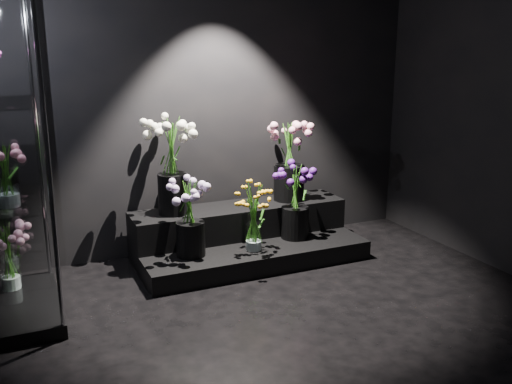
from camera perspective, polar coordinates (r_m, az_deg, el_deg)
floor at (r=3.68m, az=6.13°, el=-15.07°), size 4.00×4.00×0.00m
wall_back at (r=5.03m, az=-5.06°, el=9.87°), size 4.00×0.00×4.00m
display_riser at (r=5.01m, az=-1.13°, el=-4.45°), size 1.92×0.85×0.43m
bouquet_orange_bells at (r=4.64m, az=-0.23°, el=-2.46°), size 0.31×0.31×0.57m
bouquet_lilac at (r=4.54m, az=-6.62°, el=-2.19°), size 0.39×0.39×0.61m
bouquet_purple at (r=4.93m, az=3.95°, el=-0.63°), size 0.35×0.35×0.65m
bouquet_cream_roses at (r=4.74m, az=-8.43°, el=3.28°), size 0.46×0.46×0.81m
bouquet_pink_roses at (r=5.14m, az=3.35°, el=3.30°), size 0.40×0.40×0.70m
bouquet_case_pink at (r=3.82m, az=-23.73°, el=1.65°), size 0.30×0.30×0.39m
bouquet_case_base_pink at (r=4.44m, az=-23.55°, el=-5.74°), size 0.37×0.37×0.50m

